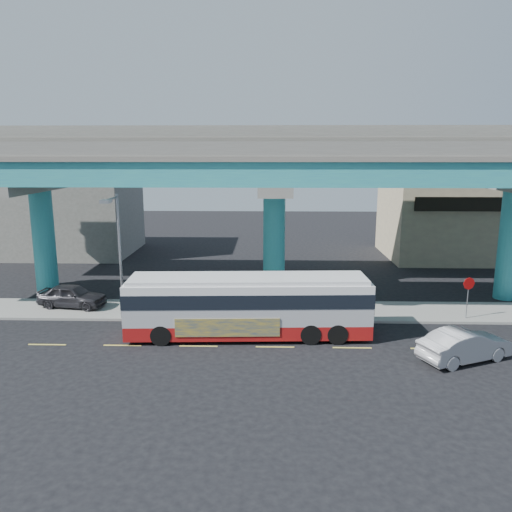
{
  "coord_description": "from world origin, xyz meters",
  "views": [
    {
      "loc": [
        -0.33,
        -24.71,
        9.96
      ],
      "look_at": [
        -1.11,
        4.0,
        3.93
      ],
      "focal_mm": 35.0,
      "sensor_mm": 36.0,
      "label": 1
    }
  ],
  "objects_px": {
    "sedan": "(465,345)",
    "parked_car": "(72,296)",
    "stop_sign": "(468,289)",
    "street_lamp": "(116,239)",
    "transit_bus": "(249,304)"
  },
  "relations": [
    {
      "from": "sedan",
      "to": "stop_sign",
      "type": "distance_m",
      "value": 6.47
    },
    {
      "from": "parked_car",
      "to": "street_lamp",
      "type": "height_order",
      "value": "street_lamp"
    },
    {
      "from": "transit_bus",
      "to": "stop_sign",
      "type": "bearing_deg",
      "value": 10.14
    },
    {
      "from": "transit_bus",
      "to": "street_lamp",
      "type": "xyz_separation_m",
      "value": [
        -7.73,
        2.2,
        3.14
      ]
    },
    {
      "from": "sedan",
      "to": "transit_bus",
      "type": "bearing_deg",
      "value": 50.54
    },
    {
      "from": "sedan",
      "to": "parked_car",
      "type": "bearing_deg",
      "value": 47.54
    },
    {
      "from": "parked_car",
      "to": "stop_sign",
      "type": "distance_m",
      "value": 24.59
    },
    {
      "from": "street_lamp",
      "to": "sedan",
      "type": "bearing_deg",
      "value": -15.76
    },
    {
      "from": "transit_bus",
      "to": "street_lamp",
      "type": "bearing_deg",
      "value": 161.54
    },
    {
      "from": "stop_sign",
      "to": "street_lamp",
      "type": "bearing_deg",
      "value": -170.04
    },
    {
      "from": "sedan",
      "to": "stop_sign",
      "type": "height_order",
      "value": "stop_sign"
    },
    {
      "from": "sedan",
      "to": "street_lamp",
      "type": "bearing_deg",
      "value": 50.46
    },
    {
      "from": "stop_sign",
      "to": "transit_bus",
      "type": "bearing_deg",
      "value": -159.33
    },
    {
      "from": "street_lamp",
      "to": "parked_car",
      "type": "bearing_deg",
      "value": 148.75
    },
    {
      "from": "transit_bus",
      "to": "sedan",
      "type": "height_order",
      "value": "transit_bus"
    }
  ]
}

